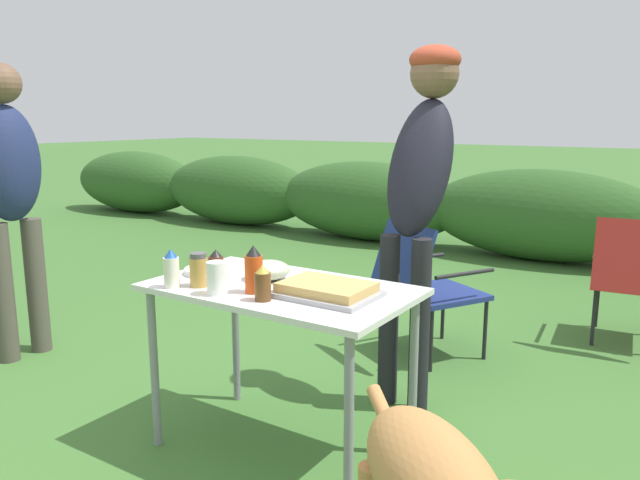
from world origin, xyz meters
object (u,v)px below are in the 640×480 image
mixing_bowl (268,270)px  bbq_sauce_bottle (216,266)px  folding_table (281,304)px  food_tray (327,290)px  paper_cup_stack (217,278)px  hot_sauce_bottle (254,270)px  camp_chair_green_behind_table (633,275)px  camp_chair_near_hedge (424,282)px  standing_person_in_olive_jacket (421,171)px  spice_jar (199,270)px  mayo_bottle (171,269)px  standing_person_in_gray_fleece (10,184)px  beer_bottle (263,284)px  plate_stack (210,270)px

mixing_bowl → bbq_sauce_bottle: size_ratio=1.36×
folding_table → food_tray: food_tray is taller
paper_cup_stack → hot_sauce_bottle: 0.15m
camp_chair_green_behind_table → camp_chair_near_hedge: same height
camp_chair_green_behind_table → standing_person_in_olive_jacket: bearing=-127.1°
spice_jar → camp_chair_green_behind_table: bearing=60.0°
camp_chair_near_hedge → standing_person_in_olive_jacket: bearing=-40.8°
mixing_bowl → mayo_bottle: (-0.25, -0.32, 0.04)m
paper_cup_stack → standing_person_in_gray_fleece: standing_person_in_gray_fleece is taller
standing_person_in_gray_fleece → standing_person_in_olive_jacket: bearing=-68.4°
food_tray → mixing_bowl: mixing_bowl is taller
spice_jar → hot_sauce_bottle: bearing=11.6°
bbq_sauce_bottle → spice_jar: 0.10m
hot_sauce_bottle → standing_person_in_olive_jacket: bearing=72.7°
beer_bottle → camp_chair_green_behind_table: bearing=66.8°
plate_stack → standing_person_in_gray_fleece: size_ratio=0.13×
plate_stack → spice_jar: (0.11, -0.19, 0.06)m
camp_chair_near_hedge → folding_table: bearing=-63.5°
folding_table → standing_person_in_gray_fleece: size_ratio=0.63×
food_tray → mixing_bowl: size_ratio=2.04×
spice_jar → standing_person_in_gray_fleece: 1.72m
plate_stack → standing_person_in_gray_fleece: bearing=178.9°
spice_jar → standing_person_in_gray_fleece: bearing=172.6°
bbq_sauce_bottle → mayo_bottle: size_ratio=0.86×
plate_stack → hot_sauce_bottle: hot_sauce_bottle is taller
food_tray → camp_chair_near_hedge: camp_chair_near_hedge is taller
standing_person_in_olive_jacket → camp_chair_green_behind_table: (0.84, 1.40, -0.70)m
mixing_bowl → beer_bottle: size_ratio=1.35×
beer_bottle → standing_person_in_gray_fleece: standing_person_in_gray_fleece is taller
folding_table → standing_person_in_gray_fleece: standing_person_in_gray_fleece is taller
mixing_bowl → spice_jar: (-0.17, -0.25, 0.03)m
hot_sauce_bottle → mayo_bottle: 0.36m
folding_table → hot_sauce_bottle: (-0.03, -0.13, 0.17)m
standing_person_in_gray_fleece → camp_chair_green_behind_table: (3.07, 2.17, -0.58)m
mayo_bottle → plate_stack: bearing=97.1°
hot_sauce_bottle → beer_bottle: size_ratio=1.38×
mixing_bowl → hot_sauce_bottle: (0.08, -0.20, 0.05)m
mayo_bottle → camp_chair_green_behind_table: bearing=59.3°
paper_cup_stack → bbq_sauce_bottle: (-0.14, 0.15, 0.00)m
mayo_bottle → camp_chair_green_behind_table: mayo_bottle is taller
camp_chair_green_behind_table → hot_sauce_bottle: bearing=-122.0°
mixing_bowl → bbq_sauce_bottle: bbq_sauce_bottle is taller
bbq_sauce_bottle → standing_person_in_gray_fleece: (-1.69, 0.12, 0.24)m
folding_table → spice_jar: bearing=-147.1°
plate_stack → standing_person_in_gray_fleece: standing_person_in_gray_fleece is taller
food_tray → standing_person_in_olive_jacket: size_ratio=0.22×
spice_jar → camp_chair_near_hedge: bearing=76.5°
mixing_bowl → hot_sauce_bottle: bearing=-68.0°
food_tray → camp_chair_green_behind_table: camp_chair_green_behind_table is taller
hot_sauce_bottle → spice_jar: hot_sauce_bottle is taller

